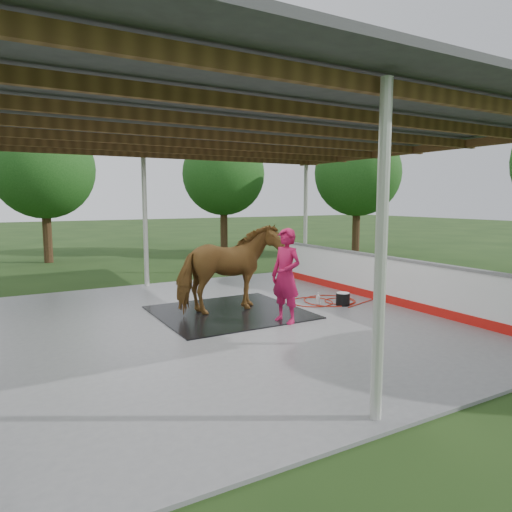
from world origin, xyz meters
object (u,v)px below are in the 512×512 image
dasher_board (378,279)px  horse (229,269)px  handler (286,276)px  wash_bucket (343,299)px

dasher_board → horse: bearing=170.8°
handler → wash_bucket: (2.04, 0.60, -0.82)m
horse → handler: horse is taller
wash_bucket → horse: bearing=165.6°
horse → wash_bucket: size_ratio=6.97×
dasher_board → wash_bucket: size_ratio=23.93×
dasher_board → horse: horse is taller
handler → wash_bucket: 2.28m
dasher_board → horse: (-3.88, 0.63, 0.46)m
dasher_board → handler: size_ratio=4.08×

